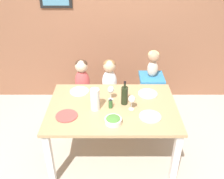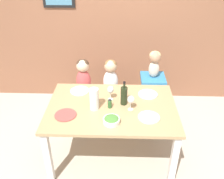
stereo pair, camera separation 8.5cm
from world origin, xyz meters
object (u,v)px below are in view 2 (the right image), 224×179
chair_far_center (111,96)px  salad_bowl_large (111,120)px  dinner_plate_back_left (80,91)px  person_child_center (111,75)px  person_baby_right (155,61)px  paper_towel_roll (94,99)px  dinner_plate_front_right (149,117)px  wine_glass_far (111,90)px  wine_glass_near (131,100)px  person_child_left (83,74)px  chair_far_left (85,95)px  chair_right_highchair (152,86)px  wine_bottle (124,95)px  dinner_plate_back_right (148,94)px  dinner_plate_front_left (66,115)px

chair_far_center → salad_bowl_large: 1.16m
dinner_plate_back_left → person_child_center: bearing=50.6°
person_baby_right → paper_towel_roll: 1.14m
salad_bowl_large → dinner_plate_front_right: 0.42m
person_child_center → wine_glass_far: size_ratio=2.79×
wine_glass_near → wine_glass_far: same height
salad_bowl_large → paper_towel_roll: bearing=128.7°
person_child_left → salad_bowl_large: bearing=-67.9°
person_baby_right → person_child_left: bearing=-180.0°
chair_far_left → chair_right_highchair: 1.02m
chair_right_highchair → wine_glass_far: size_ratio=4.01×
person_child_center → wine_bottle: 0.76m
chair_far_center → wine_glass_near: 1.00m
chair_far_left → dinner_plate_back_right: 1.08m
wine_glass_near → person_child_left: bearing=127.7°
person_child_center → dinner_plate_front_left: bearing=-115.3°
chair_right_highchair → dinner_plate_front_right: 1.01m
wine_glass_far → paper_towel_roll: bearing=-131.3°
person_child_left → paper_towel_roll: paper_towel_roll is taller
dinner_plate_front_right → wine_glass_far: bearing=140.5°
wine_glass_far → person_baby_right: bearing=47.3°
wine_bottle → dinner_plate_front_right: bearing=-43.9°
person_baby_right → dinner_plate_front_left: person_baby_right is taller
wine_bottle → wine_glass_near: bearing=-56.7°
paper_towel_roll → dinner_plate_back_right: size_ratio=1.08×
person_baby_right → dinner_plate_front_right: 1.02m
chair_far_left → chair_right_highchair: size_ratio=0.64×
paper_towel_roll → dinner_plate_back_right: 0.72m
chair_right_highchair → dinner_plate_back_right: bearing=-103.6°
chair_far_left → salad_bowl_large: (0.44, -1.09, 0.39)m
wine_bottle → chair_far_center: bearing=104.1°
chair_right_highchair → salad_bowl_large: salad_bowl_large is taller
person_baby_right → paper_towel_roll: size_ratio=1.48×
salad_bowl_large → chair_far_center: bearing=92.6°
person_child_center → dinner_plate_back_left: person_child_center is taller
chair_far_center → dinner_plate_back_left: (-0.38, -0.46, 0.36)m
dinner_plate_front_left → chair_right_highchair: bearing=42.3°
chair_right_highchair → person_child_center: (-0.61, 0.00, 0.18)m
wine_glass_far → dinner_plate_back_right: bearing=14.3°
chair_far_left → wine_bottle: bearing=-51.5°
person_child_center → dinner_plate_front_left: person_child_center is taller
chair_far_center → wine_glass_near: bearing=-73.0°
chair_right_highchair → dinner_plate_front_right: (-0.16, -0.99, 0.18)m
person_baby_right → wine_glass_near: (-0.35, -0.84, -0.09)m
person_child_left → wine_glass_near: 1.07m
wine_glass_near → dinner_plate_front_left: wine_glass_near is taller
chair_far_center → dinner_plate_front_right: (0.45, -0.99, 0.36)m
paper_towel_roll → salad_bowl_large: 0.34m
person_baby_right → wine_bottle: person_baby_right is taller
salad_bowl_large → wine_glass_near: bearing=49.9°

